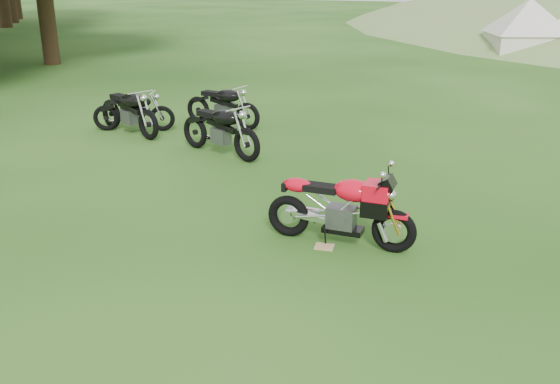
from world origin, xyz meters
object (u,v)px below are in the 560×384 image
at_px(plywood_board, 324,247).
at_px(vintage_moto_b, 133,110).
at_px(vintage_moto_a, 220,128).
at_px(vintage_moto_d, 222,105).
at_px(sport_motorcycle, 340,203).
at_px(tent_left, 528,24).
at_px(vintage_moto_c, 128,110).

distance_m(plywood_board, vintage_moto_b, 6.73).
distance_m(vintage_moto_a, vintage_moto_d, 2.13).
bearing_deg(vintage_moto_a, vintage_moto_d, 135.55).
xyz_separation_m(sport_motorcycle, vintage_moto_b, (-5.74, 3.51, -0.10)).
height_order(sport_motorcycle, vintage_moto_d, sport_motorcycle).
distance_m(plywood_board, vintage_moto_a, 4.30).
bearing_deg(plywood_board, vintage_moto_d, 131.01).
bearing_deg(plywood_board, vintage_moto_a, 137.03).
xyz_separation_m(plywood_board, tent_left, (0.58, 20.07, 1.14)).
xyz_separation_m(vintage_moto_d, tent_left, (4.74, 15.29, 0.68)).
height_order(plywood_board, vintage_moto_a, vintage_moto_a).
relative_size(vintage_moto_c, vintage_moto_d, 1.05).
relative_size(vintage_moto_b, tent_left, 0.61).
distance_m(sport_motorcycle, vintage_moto_b, 6.72).
bearing_deg(vintage_moto_c, tent_left, 89.11).
xyz_separation_m(vintage_moto_a, vintage_moto_c, (-2.41, 0.53, 0.00)).
relative_size(vintage_moto_b, vintage_moto_d, 0.91).
relative_size(plywood_board, vintage_moto_d, 0.13).
xyz_separation_m(vintage_moto_b, vintage_moto_d, (1.46, 1.09, 0.04)).
xyz_separation_m(plywood_board, vintage_moto_b, (-5.62, 3.69, 0.42)).
relative_size(plywood_board, vintage_moto_a, 0.12).
bearing_deg(vintage_moto_c, plywood_board, -12.53).
height_order(plywood_board, vintage_moto_c, vintage_moto_c).
xyz_separation_m(sport_motorcycle, tent_left, (0.46, 19.88, 0.63)).
height_order(sport_motorcycle, vintage_moto_a, sport_motorcycle).
bearing_deg(vintage_moto_b, vintage_moto_c, -96.07).
relative_size(vintage_moto_d, tent_left, 0.67).
distance_m(vintage_moto_b, tent_left, 17.53).
xyz_separation_m(sport_motorcycle, vintage_moto_c, (-5.66, 3.26, -0.03)).
bearing_deg(tent_left, vintage_moto_d, -129.29).
bearing_deg(tent_left, vintage_moto_b, -132.80).
relative_size(sport_motorcycle, vintage_moto_d, 0.98).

